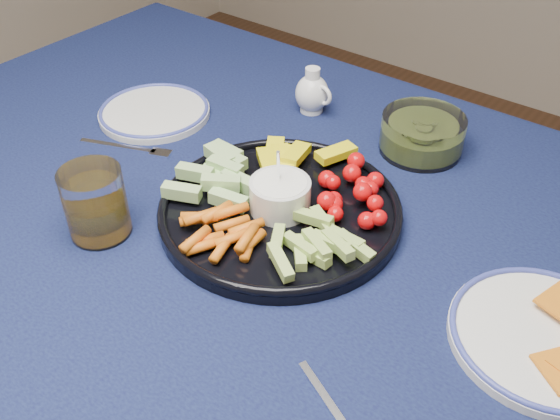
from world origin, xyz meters
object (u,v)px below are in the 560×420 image
Objects in this scene: dining_table at (301,308)px; pickle_bowl at (422,136)px; juice_tumbler at (96,207)px; creamer_pitcher at (312,93)px; cheese_plate at (545,335)px; side_plate_extra at (154,112)px; crudite_platter at (278,206)px.

pickle_bowl is at bearing 90.77° from dining_table.
juice_tumbler is (-0.25, -0.45, 0.02)m from pickle_bowl.
creamer_pitcher is 0.21m from pickle_bowl.
pickle_bowl is at bearing 137.84° from cheese_plate.
juice_tumbler is (-0.04, -0.45, 0.01)m from creamer_pitcher.
creamer_pitcher is 0.45m from juice_tumbler.
juice_tumbler reaches higher than cheese_plate.
side_plate_extra is at bearing 161.23° from dining_table.
crudite_platter is 0.38m from cheese_plate.
cheese_plate is at bearing 11.96° from dining_table.
creamer_pitcher is at bearing -179.40° from pickle_bowl.
crudite_platter is 0.29m from pickle_bowl.
juice_tumbler reaches higher than pickle_bowl.
cheese_plate is at bearing 18.12° from juice_tumbler.
pickle_bowl is at bearing 74.10° from crudite_platter.
juice_tumbler is (-0.55, -0.18, 0.03)m from cheese_plate.
side_plate_extra is (-0.17, 0.26, -0.04)m from juice_tumbler.
cheese_plate is (0.30, -0.27, -0.02)m from pickle_bowl.
crudite_platter is at bearing 146.01° from dining_table.
pickle_bowl is 0.62× the size of cheese_plate.
dining_table is 0.32m from cheese_plate.
juice_tumbler is at bearing -119.29° from pickle_bowl.
cheese_plate is 0.73m from side_plate_extra.
crudite_platter is 1.59× the size of cheese_plate.
side_plate_extra is at bearing 165.45° from crudite_platter.
dining_table is 12.48× the size of pickle_bowl.
juice_tumbler is at bearing -155.34° from dining_table.
crudite_platter is (-0.08, 0.06, 0.11)m from dining_table.
juice_tumbler is at bearing -134.97° from crudite_platter.
cheese_plate is 0.58m from juice_tumbler.
juice_tumbler is 0.32m from side_plate_extra.
crudite_platter is at bearing -105.90° from pickle_bowl.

